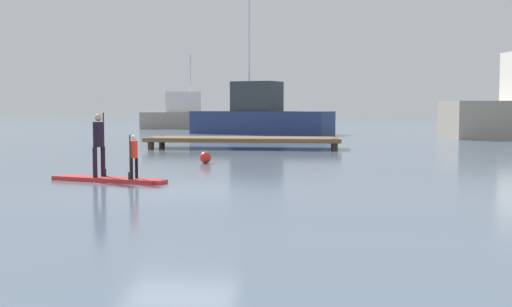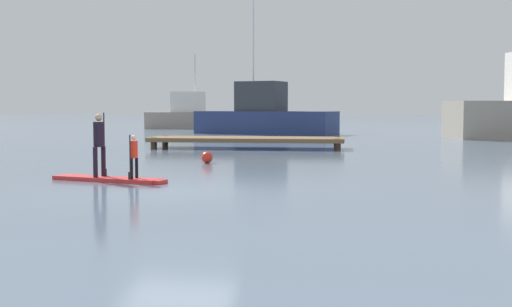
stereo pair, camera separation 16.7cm
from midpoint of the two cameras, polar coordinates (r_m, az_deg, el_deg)
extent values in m
plane|color=slate|center=(15.09, -6.33, -3.13)|extent=(240.00, 240.00, 0.00)
cube|color=red|center=(17.19, -12.34, -2.15)|extent=(3.02, 1.39, 0.10)
cube|color=red|center=(16.34, -7.98, -2.41)|extent=(0.35, 0.47, 0.09)
cylinder|color=black|center=(17.42, -12.63, -0.65)|extent=(0.12, 0.12, 0.76)
cylinder|color=black|center=(17.15, -13.29, -0.73)|extent=(0.12, 0.12, 0.76)
cylinder|color=black|center=(17.24, -12.99, 1.61)|extent=(0.35, 0.35, 0.63)
sphere|color=tan|center=(17.23, -13.02, 3.02)|extent=(0.18, 0.18, 0.18)
cylinder|color=black|center=(17.42, -12.57, 0.77)|extent=(0.03, 0.03, 1.62)
cube|color=black|center=(17.48, -12.53, -1.59)|extent=(0.07, 0.14, 0.18)
cylinder|color=black|center=(16.79, -9.88, -1.21)|extent=(0.08, 0.08, 0.51)
cylinder|color=black|center=(16.61, -10.30, -1.28)|extent=(0.08, 0.08, 0.51)
cylinder|color=red|center=(16.66, -10.11, 0.35)|extent=(0.23, 0.23, 0.42)
sphere|color=beige|center=(16.65, -10.12, 1.35)|extent=(0.12, 0.12, 0.12)
cylinder|color=black|center=(16.54, -10.42, -0.30)|extent=(0.03, 0.03, 1.09)
cube|color=black|center=(16.58, -10.40, -1.86)|extent=(0.07, 0.14, 0.18)
cube|color=#9E9384|center=(55.85, -5.37, 2.84)|extent=(8.04, 3.78, 1.37)
cube|color=white|center=(55.85, -5.73, 4.41)|extent=(3.12, 2.07, 1.68)
cylinder|color=silver|center=(55.89, -5.15, 6.85)|extent=(0.12, 0.12, 3.07)
cube|color=navy|center=(44.73, 0.91, 2.65)|extent=(9.91, 5.56, 1.52)
cube|color=#33383D|center=(44.85, 0.55, 4.90)|extent=(3.48, 3.07, 1.98)
cylinder|color=silver|center=(45.30, -0.12, 9.60)|extent=(0.12, 0.12, 5.45)
cube|color=brown|center=(29.53, -0.62, 1.22)|extent=(8.57, 2.42, 0.18)
cylinder|color=#473828|center=(29.51, -8.56, 0.86)|extent=(0.28, 0.28, 0.50)
cylinder|color=#473828|center=(31.26, -7.62, 1.05)|extent=(0.28, 0.28, 0.50)
cylinder|color=#473828|center=(28.31, 7.11, 0.74)|extent=(0.28, 0.28, 0.50)
cylinder|color=#473828|center=(30.13, 7.15, 0.94)|extent=(0.28, 0.28, 0.50)
sphere|color=red|center=(22.04, -3.99, -0.33)|extent=(0.38, 0.38, 0.38)
camera|label=1|loc=(0.08, -89.71, 0.02)|focal=46.84mm
camera|label=2|loc=(0.08, 90.29, -0.02)|focal=46.84mm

